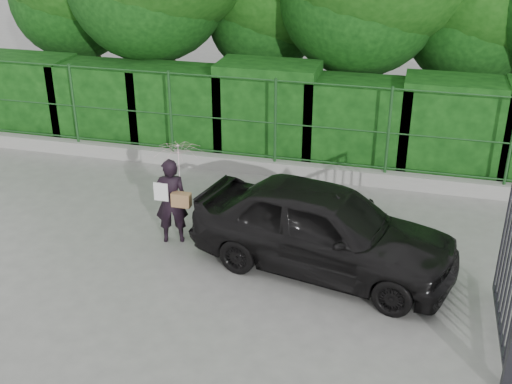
# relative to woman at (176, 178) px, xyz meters

# --- Properties ---
(ground) EXTENTS (80.00, 80.00, 0.00)m
(ground) POSITION_rel_woman_xyz_m (0.55, -1.32, -1.18)
(ground) COLOR gray
(kerb) EXTENTS (14.00, 0.25, 0.30)m
(kerb) POSITION_rel_woman_xyz_m (0.55, 3.18, -1.03)
(kerb) COLOR #9E9E99
(kerb) RESTS_ON ground
(fence) EXTENTS (14.13, 0.06, 1.80)m
(fence) POSITION_rel_woman_xyz_m (0.78, 3.18, 0.02)
(fence) COLOR #1D491F
(fence) RESTS_ON kerb
(hedge) EXTENTS (14.20, 1.20, 2.14)m
(hedge) POSITION_rel_woman_xyz_m (0.68, 4.18, -0.18)
(hedge) COLOR black
(hedge) RESTS_ON ground
(woman) EXTENTS (0.89, 0.86, 1.80)m
(woman) POSITION_rel_woman_xyz_m (0.00, 0.00, 0.00)
(woman) COLOR black
(woman) RESTS_ON ground
(car) EXTENTS (4.46, 2.54, 1.43)m
(car) POSITION_rel_woman_xyz_m (2.53, -0.25, -0.46)
(car) COLOR black
(car) RESTS_ON ground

